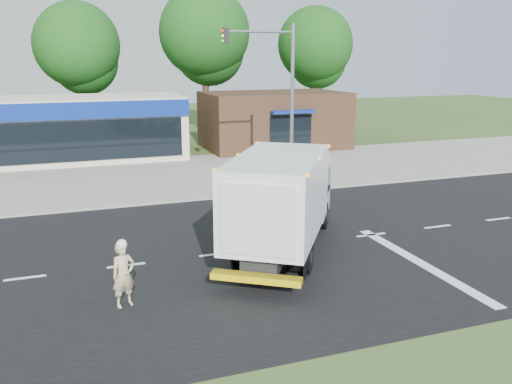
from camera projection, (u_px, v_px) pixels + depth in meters
ground at (298, 244)px, 19.28m from camera, size 120.00×120.00×0.00m
road_asphalt at (298, 244)px, 19.28m from camera, size 60.00×14.00×0.02m
sidewalk at (230, 191)px, 26.75m from camera, size 60.00×2.40×0.12m
parking_apron at (201, 169)px, 32.06m from camera, size 60.00×9.00×0.02m
lane_markings at (350, 252)px, 18.49m from camera, size 55.20×7.00×0.01m
ems_box_truck at (283, 195)px, 18.06m from camera, size 6.40×7.93×3.50m
emergency_worker at (124, 274)px, 14.33m from camera, size 0.75×0.61×1.89m
retail_strip_mall at (38, 130)px, 34.03m from camera, size 18.00×6.20×4.00m
brown_storefront at (274, 120)px, 39.32m from camera, size 10.00×6.70×4.00m
traffic_signal_pole at (280, 90)px, 25.79m from camera, size 3.51×0.25×8.00m
background_trees at (145, 45)px, 42.91m from camera, size 36.77×7.39×12.10m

